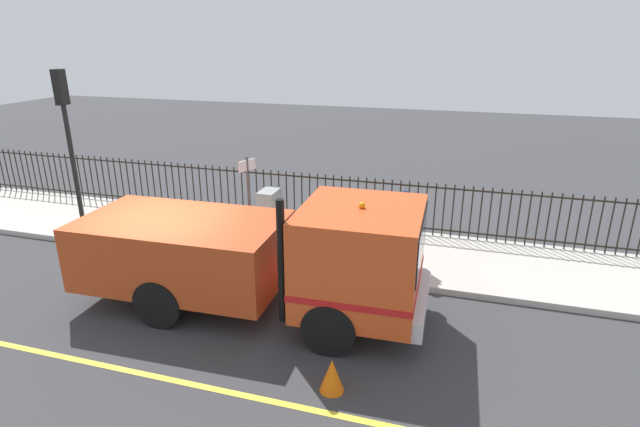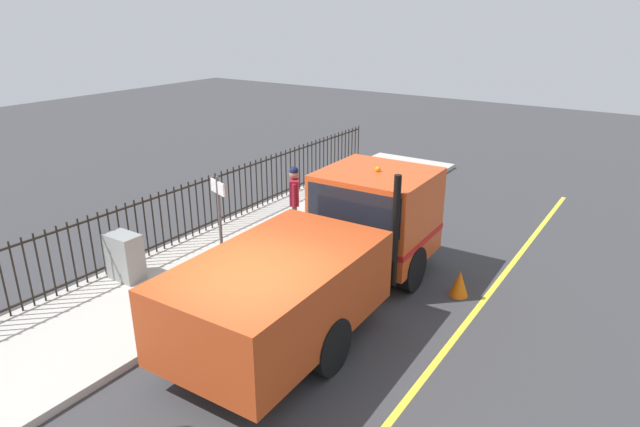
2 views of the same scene
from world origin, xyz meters
name	(u,v)px [view 2 (image 2 of 2)]	position (x,y,z in m)	size (l,w,h in m)	color
ground_plane	(253,367)	(0.00, 0.00, 0.00)	(59.00, 59.00, 0.00)	#38383A
sidewalk_slab	(127,307)	(3.22, 0.00, 0.07)	(3.15, 26.82, 0.14)	#B7B2A8
lane_marking	(386,427)	(-2.45, 0.00, 0.00)	(0.12, 24.14, 0.01)	yellow
work_truck	(336,245)	(-0.02, -2.50, 1.29)	(2.47, 6.90, 2.71)	#D84C1E
worker_standing	(294,194)	(2.55, -4.63, 1.25)	(0.48, 0.55, 1.80)	maroon
iron_fence	(77,253)	(4.65, 0.00, 0.87)	(0.04, 22.83, 1.44)	black
utility_cabinet	(125,257)	(4.12, -0.72, 0.65)	(0.76, 0.47, 1.01)	gray
traffic_cone	(459,283)	(-1.94, -4.20, 0.28)	(0.39, 0.39, 0.55)	orange
street_sign	(220,226)	(1.75, -1.21, 1.71)	(0.48, 0.19, 2.53)	#4C4C4C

